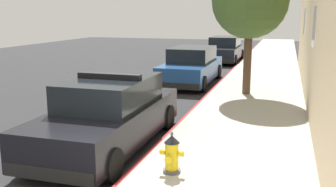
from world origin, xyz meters
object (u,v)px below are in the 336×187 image
(police_cruiser, at_px, (109,115))
(street_tree, at_px, (250,1))
(parked_car_silver_ahead, at_px, (192,66))
(parked_car_dark_far, at_px, (225,50))
(fire_hydrant, at_px, (172,154))

(police_cruiser, bearing_deg, street_tree, 68.22)
(police_cruiser, height_order, street_tree, street_tree)
(parked_car_silver_ahead, relative_size, parked_car_dark_far, 1.00)
(parked_car_silver_ahead, bearing_deg, police_cruiser, -89.19)
(parked_car_silver_ahead, distance_m, fire_hydrant, 9.98)
(police_cruiser, distance_m, street_tree, 7.10)
(parked_car_dark_far, xyz_separation_m, street_tree, (2.39, -10.33, 2.66))
(parked_car_dark_far, bearing_deg, street_tree, -76.95)
(police_cruiser, relative_size, parked_car_silver_ahead, 1.00)
(parked_car_silver_ahead, height_order, parked_car_dark_far, same)
(police_cruiser, bearing_deg, parked_car_dark_far, 89.83)
(parked_car_silver_ahead, xyz_separation_m, fire_hydrant, (2.00, -9.78, -0.23))
(police_cruiser, height_order, parked_car_silver_ahead, police_cruiser)
(parked_car_dark_far, distance_m, fire_hydrant, 17.93)
(police_cruiser, relative_size, parked_car_dark_far, 1.00)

